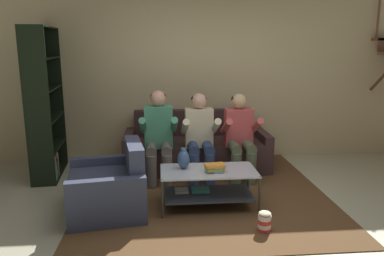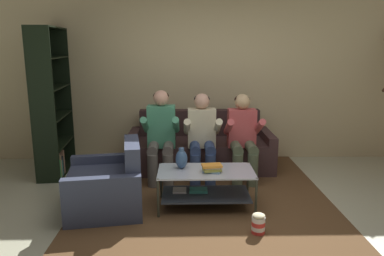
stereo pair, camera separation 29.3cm
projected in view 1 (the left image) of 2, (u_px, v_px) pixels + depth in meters
name	position (u px, v px, depth m)	size (l,w,h in m)	color
ground	(235.00, 224.00, 3.91)	(16.80, 16.80, 0.00)	#B5B697
back_partition	(207.00, 69.00, 5.99)	(8.40, 0.12, 2.90)	#CFBB8C
couch	(196.00, 149.00, 5.66)	(2.12, 0.87, 0.84)	#3F2A2B
person_seated_left	(159.00, 133.00, 5.03)	(0.50, 0.58, 1.23)	#5C5750
person_seated_middle	(200.00, 134.00, 5.08)	(0.50, 0.58, 1.19)	navy
person_seated_right	(240.00, 133.00, 5.13)	(0.50, 0.58, 1.18)	#505B42
coffee_table	(207.00, 182.00, 4.27)	(1.08, 0.56, 0.44)	#B4BBCA
area_rug	(202.00, 187.00, 4.91)	(3.00, 3.38, 0.01)	brown
vase	(184.00, 159.00, 4.27)	(0.14, 0.14, 0.24)	#385985
book_stack	(215.00, 168.00, 4.18)	(0.24, 0.18, 0.09)	#7299AD
bookshelf	(42.00, 115.00, 5.19)	(0.41, 1.06, 2.08)	black
armchair	(109.00, 189.00, 4.15)	(0.93, 1.03, 0.78)	#343B51
popcorn_tub	(264.00, 222.00, 3.73)	(0.13, 0.13, 0.22)	red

